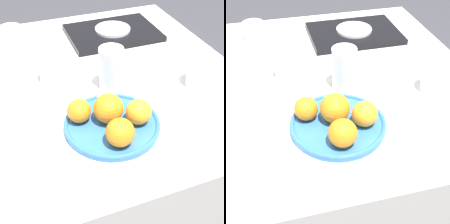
{
  "view_description": "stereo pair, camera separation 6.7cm",
  "coord_description": "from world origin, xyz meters",
  "views": [
    {
      "loc": [
        -0.15,
        -0.81,
        1.28
      ],
      "look_at": [
        0.06,
        -0.25,
        0.79
      ],
      "focal_mm": 50.0,
      "sensor_mm": 36.0,
      "label": 1
    },
    {
      "loc": [
        -0.09,
        -0.83,
        1.28
      ],
      "look_at": [
        0.06,
        -0.25,
        0.79
      ],
      "focal_mm": 50.0,
      "sensor_mm": 36.0,
      "label": 2
    }
  ],
  "objects": [
    {
      "name": "ground_plane",
      "position": [
        0.0,
        0.0,
        0.0
      ],
      "size": [
        12.0,
        12.0,
        0.0
      ],
      "primitive_type": "plane",
      "color": "#38383D"
    },
    {
      "name": "water_glass",
      "position": [
        0.12,
        -0.08,
        0.8
      ],
      "size": [
        0.07,
        0.07,
        0.13
      ],
      "color": "silver",
      "rests_on": "table"
    },
    {
      "name": "cup_1",
      "position": [
        -0.13,
        0.3,
        0.77
      ],
      "size": [
        0.08,
        0.08,
        0.07
      ],
      "color": "white",
      "rests_on": "table"
    },
    {
      "name": "orange_3",
      "position": [
        0.12,
        -0.27,
        0.78
      ],
      "size": [
        0.07,
        0.07,
        0.07
      ],
      "color": "orange",
      "rests_on": "fruit_platter"
    },
    {
      "name": "orange_1",
      "position": [
        0.05,
        -0.32,
        0.79
      ],
      "size": [
        0.07,
        0.07,
        0.07
      ],
      "color": "orange",
      "rests_on": "fruit_platter"
    },
    {
      "name": "orange_2",
      "position": [
        -0.02,
        -0.21,
        0.78
      ],
      "size": [
        0.06,
        0.06,
        0.06
      ],
      "color": "orange",
      "rests_on": "fruit_platter"
    },
    {
      "name": "fruit_platter",
      "position": [
        0.06,
        -0.25,
        0.75
      ],
      "size": [
        0.25,
        0.25,
        0.02
      ],
      "color": "#336BAD",
      "rests_on": "table"
    },
    {
      "name": "table",
      "position": [
        0.0,
        0.0,
        0.37
      ],
      "size": [
        1.11,
        0.97,
        0.74
      ],
      "color": "silver",
      "rests_on": "ground_plane"
    },
    {
      "name": "cup_0",
      "position": [
        0.38,
        -0.16,
        0.78
      ],
      "size": [
        0.09,
        0.09,
        0.08
      ],
      "color": "white",
      "rests_on": "table"
    },
    {
      "name": "serving_tray",
      "position": [
        0.25,
        0.25,
        0.75
      ],
      "size": [
        0.34,
        0.25,
        0.02
      ],
      "color": "black",
      "rests_on": "table"
    },
    {
      "name": "napkin",
      "position": [
        -0.2,
        -0.16,
        0.74
      ],
      "size": [
        0.11,
        0.12,
        0.01
      ],
      "color": "white",
      "rests_on": "table"
    },
    {
      "name": "cup_3",
      "position": [
        -0.04,
        0.02,
        0.78
      ],
      "size": [
        0.08,
        0.08,
        0.08
      ],
      "color": "white",
      "rests_on": "table"
    },
    {
      "name": "orange_0",
      "position": [
        0.05,
        -0.24,
        0.79
      ],
      "size": [
        0.08,
        0.08,
        0.08
      ],
      "color": "orange",
      "rests_on": "fruit_platter"
    },
    {
      "name": "side_plate",
      "position": [
        0.25,
        0.25,
        0.76
      ],
      "size": [
        0.14,
        0.14,
        0.01
      ],
      "color": "white",
      "rests_on": "serving_tray"
    }
  ]
}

